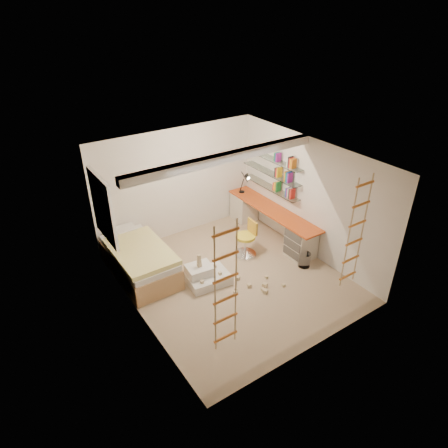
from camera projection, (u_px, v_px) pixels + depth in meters
floor at (232, 278)px, 8.21m from camera, size 4.50×4.50×0.00m
ceiling_beam at (224, 158)px, 7.17m from camera, size 4.00×0.18×0.16m
window_frame at (103, 208)px, 7.56m from camera, size 0.06×1.15×1.35m
window_blind at (105, 208)px, 7.58m from camera, size 0.02×1.00×1.20m
rope_ladder_left at (226, 289)px, 5.54m from camera, size 0.41×0.04×2.13m
rope_ladder_right at (356, 233)px, 6.85m from camera, size 0.41×0.04×2.13m
waste_bin at (304, 260)px, 8.51m from camera, size 0.26×0.26×0.32m
desk at (271, 221)px, 9.46m from camera, size 0.56×2.80×0.75m
shelves at (271, 174)px, 9.18m from camera, size 0.25×1.80×0.71m
bed at (139, 260)px, 8.21m from camera, size 1.02×2.00×0.69m
task_lamp at (246, 180)px, 9.76m from camera, size 0.14×0.36×0.57m
swivel_chair at (246, 243)px, 8.80m from camera, size 0.53×0.53×0.84m
play_platform at (206, 276)px, 8.05m from camera, size 0.90×0.74×0.37m
toy_blocks at (236, 278)px, 7.94m from camera, size 1.48×1.16×0.64m
books at (272, 169)px, 9.13m from camera, size 0.14×0.64×0.92m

